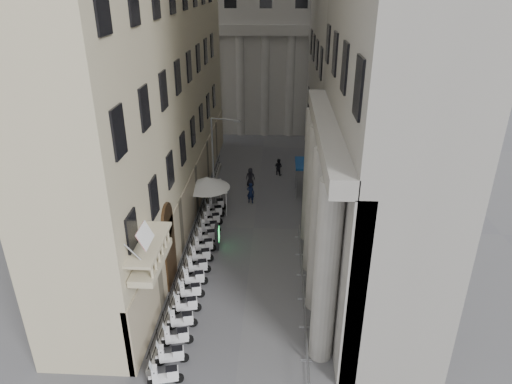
# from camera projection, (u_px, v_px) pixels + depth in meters

# --- Properties ---
(far_building) EXTENTS (22.00, 10.00, 30.00)m
(far_building) POSITION_uv_depth(u_px,v_px,m) (267.00, 5.00, 55.79)
(far_building) COLOR #A29F99
(far_building) RESTS_ON ground
(iron_fence) EXTENTS (0.30, 28.00, 1.40)m
(iron_fence) POSITION_uv_depth(u_px,v_px,m) (197.00, 234.00, 35.21)
(iron_fence) COLOR black
(iron_fence) RESTS_ON ground
(blue_awning) EXTENTS (1.60, 3.00, 3.00)m
(blue_awning) POSITION_uv_depth(u_px,v_px,m) (303.00, 193.00, 42.04)
(blue_awning) COLOR navy
(blue_awning) RESTS_ON ground
(flag) EXTENTS (1.00, 1.40, 8.20)m
(flag) POSITION_uv_depth(u_px,v_px,m) (160.00, 362.00, 23.44)
(flag) COLOR #9E0C11
(flag) RESTS_ON ground
(scooter_0) EXTENTS (1.49, 0.88, 1.50)m
(scooter_0) POSITION_uv_depth(u_px,v_px,m) (167.00, 384.00, 22.18)
(scooter_0) COLOR white
(scooter_0) RESTS_ON ground
(scooter_1) EXTENTS (1.49, 0.88, 1.50)m
(scooter_1) POSITION_uv_depth(u_px,v_px,m) (173.00, 363.00, 23.37)
(scooter_1) COLOR white
(scooter_1) RESTS_ON ground
(scooter_2) EXTENTS (1.49, 0.88, 1.50)m
(scooter_2) POSITION_uv_depth(u_px,v_px,m) (178.00, 345.00, 24.57)
(scooter_2) COLOR white
(scooter_2) RESTS_ON ground
(scooter_3) EXTENTS (1.49, 0.88, 1.50)m
(scooter_3) POSITION_uv_depth(u_px,v_px,m) (183.00, 328.00, 25.76)
(scooter_3) COLOR white
(scooter_3) RESTS_ON ground
(scooter_4) EXTENTS (1.49, 0.88, 1.50)m
(scooter_4) POSITION_uv_depth(u_px,v_px,m) (187.00, 312.00, 26.96)
(scooter_4) COLOR white
(scooter_4) RESTS_ON ground
(scooter_5) EXTENTS (1.49, 0.88, 1.50)m
(scooter_5) POSITION_uv_depth(u_px,v_px,m) (191.00, 298.00, 28.15)
(scooter_5) COLOR white
(scooter_5) RESTS_ON ground
(scooter_6) EXTENTS (1.49, 0.88, 1.50)m
(scooter_6) POSITION_uv_depth(u_px,v_px,m) (195.00, 285.00, 29.35)
(scooter_6) COLOR white
(scooter_6) RESTS_ON ground
(scooter_7) EXTENTS (1.49, 0.88, 1.50)m
(scooter_7) POSITION_uv_depth(u_px,v_px,m) (199.00, 273.00, 30.54)
(scooter_7) COLOR white
(scooter_7) RESTS_ON ground
(scooter_8) EXTENTS (1.49, 0.88, 1.50)m
(scooter_8) POSITION_uv_depth(u_px,v_px,m) (202.00, 262.00, 31.73)
(scooter_8) COLOR white
(scooter_8) RESTS_ON ground
(scooter_9) EXTENTS (1.49, 0.88, 1.50)m
(scooter_9) POSITION_uv_depth(u_px,v_px,m) (205.00, 252.00, 32.93)
(scooter_9) COLOR white
(scooter_9) RESTS_ON ground
(scooter_10) EXTENTS (1.49, 0.88, 1.50)m
(scooter_10) POSITION_uv_depth(u_px,v_px,m) (207.00, 242.00, 34.12)
(scooter_10) COLOR white
(scooter_10) RESTS_ON ground
(scooter_11) EXTENTS (1.49, 0.88, 1.50)m
(scooter_11) POSITION_uv_depth(u_px,v_px,m) (210.00, 234.00, 35.32)
(scooter_11) COLOR white
(scooter_11) RESTS_ON ground
(scooter_12) EXTENTS (1.49, 0.88, 1.50)m
(scooter_12) POSITION_uv_depth(u_px,v_px,m) (212.00, 225.00, 36.51)
(scooter_12) COLOR white
(scooter_12) RESTS_ON ground
(scooter_13) EXTENTS (1.49, 0.88, 1.50)m
(scooter_13) POSITION_uv_depth(u_px,v_px,m) (215.00, 217.00, 37.71)
(scooter_13) COLOR white
(scooter_13) RESTS_ON ground
(scooter_14) EXTENTS (1.49, 0.88, 1.50)m
(scooter_14) POSITION_uv_depth(u_px,v_px,m) (217.00, 210.00, 38.90)
(scooter_14) COLOR white
(scooter_14) RESTS_ON ground
(barrier_0) EXTENTS (0.60, 2.40, 1.10)m
(barrier_0) POSITION_uv_depth(u_px,v_px,m) (308.00, 380.00, 22.40)
(barrier_0) COLOR #9EA0A5
(barrier_0) RESTS_ON ground
(barrier_1) EXTENTS (0.60, 2.40, 1.10)m
(barrier_1) POSITION_uv_depth(u_px,v_px,m) (305.00, 343.00, 24.66)
(barrier_1) COLOR #9EA0A5
(barrier_1) RESTS_ON ground
(barrier_2) EXTENTS (0.60, 2.40, 1.10)m
(barrier_2) POSITION_uv_depth(u_px,v_px,m) (303.00, 313.00, 26.93)
(barrier_2) COLOR #9EA0A5
(barrier_2) RESTS_ON ground
(barrier_3) EXTENTS (0.60, 2.40, 1.10)m
(barrier_3) POSITION_uv_depth(u_px,v_px,m) (302.00, 287.00, 29.19)
(barrier_3) COLOR #9EA0A5
(barrier_3) RESTS_ON ground
(barrier_4) EXTENTS (0.60, 2.40, 1.10)m
(barrier_4) POSITION_uv_depth(u_px,v_px,m) (300.00, 265.00, 31.45)
(barrier_4) COLOR #9EA0A5
(barrier_4) RESTS_ON ground
(barrier_5) EXTENTS (0.60, 2.40, 1.10)m
(barrier_5) POSITION_uv_depth(u_px,v_px,m) (299.00, 246.00, 33.71)
(barrier_5) COLOR #9EA0A5
(barrier_5) RESTS_ON ground
(security_tent) EXTENTS (3.85, 3.85, 3.13)m
(security_tent) POSITION_uv_depth(u_px,v_px,m) (212.00, 184.00, 37.38)
(security_tent) COLOR white
(security_tent) RESTS_ON ground
(street_lamp) EXTENTS (2.50, 0.82, 7.82)m
(street_lamp) POSITION_uv_depth(u_px,v_px,m) (216.00, 155.00, 37.81)
(street_lamp) COLOR #989BA1
(street_lamp) RESTS_ON ground
(info_kiosk) EXTENTS (0.33, 0.88, 1.83)m
(info_kiosk) POSITION_uv_depth(u_px,v_px,m) (217.00, 236.00, 33.12)
(info_kiosk) COLOR black
(info_kiosk) RESTS_ON ground
(pedestrian_a) EXTENTS (0.79, 0.63, 1.89)m
(pedestrian_a) POSITION_uv_depth(u_px,v_px,m) (251.00, 193.00, 39.82)
(pedestrian_a) COLOR black
(pedestrian_a) RESTS_ON ground
(pedestrian_b) EXTENTS (1.04, 0.98, 1.69)m
(pedestrian_b) POSITION_uv_depth(u_px,v_px,m) (278.00, 167.00, 45.62)
(pedestrian_b) COLOR black
(pedestrian_b) RESTS_ON ground
(pedestrian_c) EXTENTS (0.92, 0.64, 1.80)m
(pedestrian_c) POSITION_uv_depth(u_px,v_px,m) (250.00, 177.00, 43.09)
(pedestrian_c) COLOR black
(pedestrian_c) RESTS_ON ground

